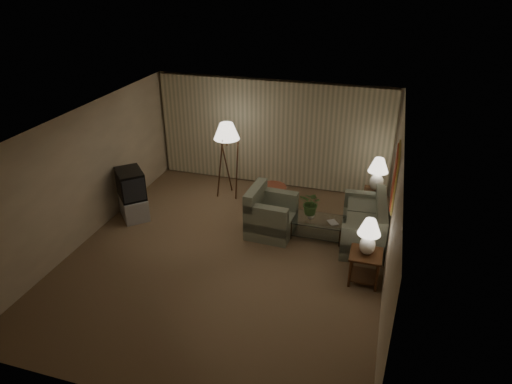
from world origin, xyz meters
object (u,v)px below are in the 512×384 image
sofa (363,225)px  armchair (271,216)px  table_lamp_far (378,172)px  floor_lamp (227,159)px  side_table_far (374,198)px  coffee_table (317,225)px  side_table_near (365,262)px  crt_tv (130,184)px  ottoman (272,195)px  vase (311,215)px  table_lamp_near (369,234)px  tv_cabinet (134,206)px

sofa → armchair: bearing=-87.1°
table_lamp_far → floor_lamp: (-3.49, -0.10, -0.08)m
armchair → side_table_far: (2.03, 1.48, -0.01)m
table_lamp_far → coffee_table: bearing=-128.3°
side_table_near → crt_tv: 5.30m
side_table_far → table_lamp_far: table_lamp_far is taller
side_table_near → floor_lamp: size_ratio=0.32×
side_table_near → ottoman: size_ratio=0.92×
table_lamp_far → crt_tv: bearing=-162.1°
side_table_near → vase: size_ratio=3.66×
armchair → ottoman: (-0.32, 1.32, -0.19)m
armchair → coffee_table: (0.96, 0.13, -0.13)m
coffee_table → floor_lamp: 2.81m
armchair → floor_lamp: size_ratio=0.57×
table_lamp_near → crt_tv: size_ratio=0.78×
table_lamp_near → floor_lamp: (-3.49, 2.50, -0.03)m
coffee_table → vase: 0.27m
side_table_near → table_lamp_near: (-0.00, 0.00, 0.60)m
side_table_far → ottoman: size_ratio=0.92×
table_lamp_near → table_lamp_far: (0.00, 2.60, 0.04)m
tv_cabinet → ottoman: (2.85, 1.51, -0.03)m
table_lamp_near → coffee_table: bearing=130.5°
armchair → table_lamp_near: size_ratio=1.53×
sofa → ottoman: 2.46m
table_lamp_far → table_lamp_near: bearing=-90.0°
armchair → table_lamp_far: (2.03, 1.48, 0.65)m
tv_cabinet → vase: bearing=51.9°
side_table_near → floor_lamp: bearing=144.4°
tv_cabinet → side_table_far: bearing=65.1°
floor_lamp → table_lamp_far: bearing=1.7°
sofa → ottoman: (-2.20, 1.08, -0.16)m
side_table_far → floor_lamp: 3.54m
table_lamp_far → vase: 1.90m
armchair → side_table_near: armchair is taller
side_table_near → coffee_table: (-1.07, 1.25, -0.14)m
table_lamp_near → coffee_table: 1.80m
table_lamp_far → ottoman: size_ratio=1.18×
sofa → coffee_table: sofa is taller
side_table_near → vase: (-1.22, 1.25, 0.08)m
vase → side_table_near: bearing=-45.8°
table_lamp_far → tv_cabinet: bearing=-162.1°
side_table_far → table_lamp_near: table_lamp_near is taller
side_table_near → tv_cabinet: side_table_near is taller
floor_lamp → vase: size_ratio=11.40×
sofa → table_lamp_near: bearing=2.2°
armchair → coffee_table: armchair is taller
coffee_table → crt_tv: (-4.13, -0.33, 0.54)m
coffee_table → vase: (-0.15, -0.00, 0.22)m
crt_tv → vase: crt_tv is taller
side_table_far → table_lamp_near: 2.67m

